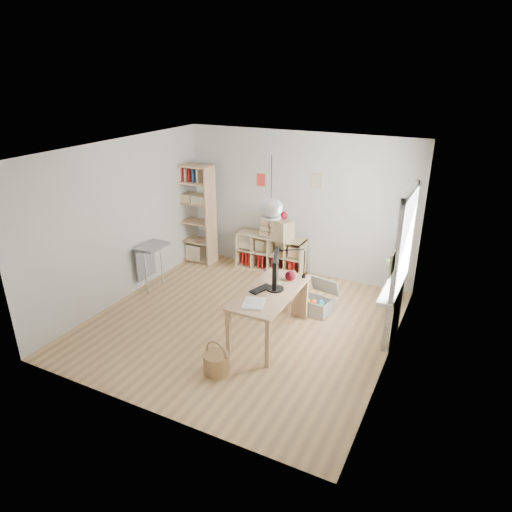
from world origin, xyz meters
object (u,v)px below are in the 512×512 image
at_px(chair, 282,292).
at_px(cube_shelf, 270,255).
at_px(monitor, 276,270).
at_px(desk, 270,297).
at_px(storage_chest, 317,302).
at_px(drawer_chest, 277,228).
at_px(tall_bookshelf, 194,210).

bearing_deg(chair, cube_shelf, 108.95).
distance_m(cube_shelf, monitor, 2.51).
bearing_deg(desk, storage_chest, 69.22).
xyz_separation_m(storage_chest, drawer_chest, (-1.25, 1.18, 0.73)).
distance_m(tall_bookshelf, monitor, 3.22).
bearing_deg(chair, monitor, -89.73).
distance_m(desk, tall_bookshelf, 3.27).
bearing_deg(drawer_chest, chair, -39.87).
bearing_deg(tall_bookshelf, drawer_chest, 7.95).
distance_m(chair, monitor, 0.84).
distance_m(tall_bookshelf, storage_chest, 3.25).
bearing_deg(desk, monitor, 63.36).
relative_size(desk, tall_bookshelf, 0.75).
bearing_deg(storage_chest, cube_shelf, 149.22).
xyz_separation_m(desk, monitor, (0.04, 0.09, 0.40)).
bearing_deg(chair, storage_chest, 27.96).
relative_size(cube_shelf, monitor, 2.30).
relative_size(chair, drawer_chest, 1.18).
distance_m(tall_bookshelf, drawer_chest, 1.74).
height_order(desk, tall_bookshelf, tall_bookshelf).
bearing_deg(drawer_chest, tall_bookshelf, -148.98).
height_order(desk, chair, chair).
height_order(chair, monitor, monitor).
height_order(tall_bookshelf, storage_chest, tall_bookshelf).
height_order(chair, drawer_chest, drawer_chest).
bearing_deg(desk, tall_bookshelf, 142.99).
xyz_separation_m(cube_shelf, drawer_chest, (0.15, -0.04, 0.61)).
bearing_deg(drawer_chest, desk, -45.32).
xyz_separation_m(desk, chair, (-0.07, 0.63, -0.22)).
height_order(chair, storage_chest, chair).
relative_size(monitor, drawer_chest, 0.94).
relative_size(tall_bookshelf, chair, 2.62).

